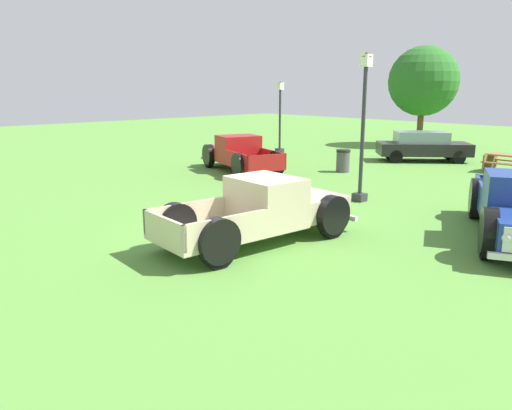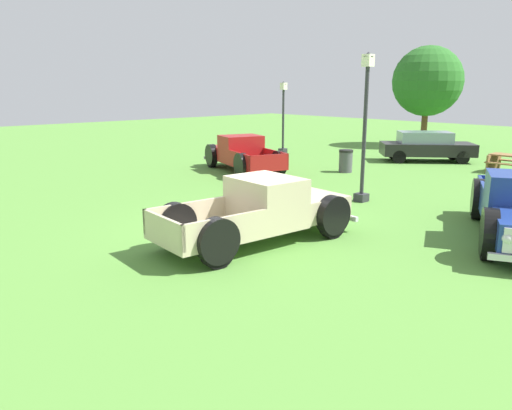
{
  "view_description": "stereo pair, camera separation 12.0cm",
  "coord_description": "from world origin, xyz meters",
  "px_view_note": "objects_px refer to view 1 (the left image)",
  "views": [
    {
      "loc": [
        9.05,
        -7.92,
        3.53
      ],
      "look_at": [
        0.98,
        -0.35,
        0.9
      ],
      "focal_mm": 35.07,
      "sensor_mm": 36.0,
      "label": 1
    },
    {
      "loc": [
        9.14,
        -7.83,
        3.53
      ],
      "look_at": [
        0.98,
        -0.35,
        0.9
      ],
      "focal_mm": 35.07,
      "sensor_mm": 36.0,
      "label": 2
    }
  ],
  "objects_px": {
    "pickup_truck_foreground": "(268,210)",
    "lamp_post_far": "(363,125)",
    "lamp_post_near": "(280,116)",
    "picnic_table": "(510,161)",
    "sedan_distant_a": "(423,146)",
    "pickup_truck_behind_left": "(238,154)",
    "oak_tree_east": "(423,81)",
    "trash_can": "(343,161)"
  },
  "relations": [
    {
      "from": "picnic_table",
      "to": "oak_tree_east",
      "type": "bearing_deg",
      "value": 140.42
    },
    {
      "from": "pickup_truck_foreground",
      "to": "picnic_table",
      "type": "height_order",
      "value": "pickup_truck_foreground"
    },
    {
      "from": "pickup_truck_foreground",
      "to": "lamp_post_far",
      "type": "distance_m",
      "value": 5.35
    },
    {
      "from": "pickup_truck_foreground",
      "to": "oak_tree_east",
      "type": "xyz_separation_m",
      "value": [
        -7.42,
        20.21,
        3.11
      ]
    },
    {
      "from": "pickup_truck_behind_left",
      "to": "lamp_post_near",
      "type": "bearing_deg",
      "value": 117.43
    },
    {
      "from": "pickup_truck_foreground",
      "to": "pickup_truck_behind_left",
      "type": "bearing_deg",
      "value": 142.9
    },
    {
      "from": "lamp_post_near",
      "to": "pickup_truck_behind_left",
      "type": "bearing_deg",
      "value": -62.57
    },
    {
      "from": "pickup_truck_behind_left",
      "to": "oak_tree_east",
      "type": "xyz_separation_m",
      "value": [
        0.6,
        14.14,
        3.11
      ]
    },
    {
      "from": "sedan_distant_a",
      "to": "trash_can",
      "type": "relative_size",
      "value": 4.54
    },
    {
      "from": "lamp_post_far",
      "to": "picnic_table",
      "type": "height_order",
      "value": "lamp_post_far"
    },
    {
      "from": "trash_can",
      "to": "picnic_table",
      "type": "bearing_deg",
      "value": 44.26
    },
    {
      "from": "pickup_truck_foreground",
      "to": "lamp_post_far",
      "type": "height_order",
      "value": "lamp_post_far"
    },
    {
      "from": "lamp_post_near",
      "to": "picnic_table",
      "type": "height_order",
      "value": "lamp_post_near"
    },
    {
      "from": "lamp_post_near",
      "to": "oak_tree_east",
      "type": "distance_m",
      "value": 9.46
    },
    {
      "from": "lamp_post_near",
      "to": "picnic_table",
      "type": "xyz_separation_m",
      "value": [
        11.13,
        2.29,
        -1.5
      ]
    },
    {
      "from": "lamp_post_far",
      "to": "oak_tree_east",
      "type": "relative_size",
      "value": 0.77
    },
    {
      "from": "oak_tree_east",
      "to": "lamp_post_near",
      "type": "bearing_deg",
      "value": -111.97
    },
    {
      "from": "pickup_truck_behind_left",
      "to": "picnic_table",
      "type": "distance_m",
      "value": 11.37
    },
    {
      "from": "lamp_post_near",
      "to": "trash_can",
      "type": "bearing_deg",
      "value": -22.23
    },
    {
      "from": "trash_can",
      "to": "sedan_distant_a",
      "type": "bearing_deg",
      "value": 82.69
    },
    {
      "from": "oak_tree_east",
      "to": "pickup_truck_behind_left",
      "type": "bearing_deg",
      "value": -92.45
    },
    {
      "from": "lamp_post_far",
      "to": "pickup_truck_behind_left",
      "type": "bearing_deg",
      "value": 171.41
    },
    {
      "from": "sedan_distant_a",
      "to": "trash_can",
      "type": "distance_m",
      "value": 5.41
    },
    {
      "from": "sedan_distant_a",
      "to": "lamp_post_far",
      "type": "relative_size",
      "value": 0.95
    },
    {
      "from": "pickup_truck_foreground",
      "to": "sedan_distant_a",
      "type": "bearing_deg",
      "value": 105.57
    },
    {
      "from": "lamp_post_far",
      "to": "lamp_post_near",
      "type": "bearing_deg",
      "value": 146.43
    },
    {
      "from": "oak_tree_east",
      "to": "trash_can",
      "type": "bearing_deg",
      "value": -76.32
    },
    {
      "from": "lamp_post_near",
      "to": "sedan_distant_a",
      "type": "bearing_deg",
      "value": 22.36
    },
    {
      "from": "pickup_truck_foreground",
      "to": "sedan_distant_a",
      "type": "distance_m",
      "value": 14.97
    },
    {
      "from": "lamp_post_far",
      "to": "sedan_distant_a",
      "type": "bearing_deg",
      "value": 108.03
    },
    {
      "from": "sedan_distant_a",
      "to": "lamp_post_near",
      "type": "relative_size",
      "value": 1.14
    },
    {
      "from": "pickup_truck_foreground",
      "to": "trash_can",
      "type": "relative_size",
      "value": 5.3
    },
    {
      "from": "pickup_truck_behind_left",
      "to": "picnic_table",
      "type": "relative_size",
      "value": 2.87
    },
    {
      "from": "pickup_truck_foreground",
      "to": "pickup_truck_behind_left",
      "type": "height_order",
      "value": "pickup_truck_behind_left"
    },
    {
      "from": "pickup_truck_behind_left",
      "to": "trash_can",
      "type": "distance_m",
      "value": 4.48
    },
    {
      "from": "trash_can",
      "to": "pickup_truck_foreground",
      "type": "bearing_deg",
      "value": -62.57
    },
    {
      "from": "lamp_post_near",
      "to": "picnic_table",
      "type": "bearing_deg",
      "value": 11.61
    },
    {
      "from": "pickup_truck_behind_left",
      "to": "lamp_post_near",
      "type": "relative_size",
      "value": 1.38
    },
    {
      "from": "pickup_truck_foreground",
      "to": "lamp_post_far",
      "type": "xyz_separation_m",
      "value": [
        -0.95,
        5.0,
        1.66
      ]
    },
    {
      "from": "pickup_truck_foreground",
      "to": "trash_can",
      "type": "xyz_separation_m",
      "value": [
        -4.71,
        9.07,
        -0.24
      ]
    },
    {
      "from": "trash_can",
      "to": "oak_tree_east",
      "type": "relative_size",
      "value": 0.16
    },
    {
      "from": "oak_tree_east",
      "to": "picnic_table",
      "type": "bearing_deg",
      "value": -39.58
    }
  ]
}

